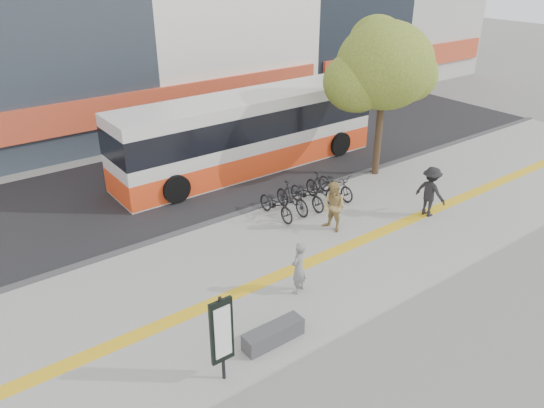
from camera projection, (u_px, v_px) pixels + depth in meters
ground at (321, 285)px, 15.05m from camera, size 120.00×120.00×0.00m
sidewalk at (289, 261)px, 16.11m from camera, size 40.00×7.00×0.08m
tactile_strip at (299, 267)px, 15.73m from camera, size 40.00×0.45×0.01m
street at (176, 182)px, 21.52m from camera, size 40.00×8.00×0.06m
curb at (228, 218)px, 18.62m from camera, size 40.00×0.25×0.14m
bench at (273, 334)px, 12.66m from camera, size 1.60×0.45×0.45m
signboard at (222, 333)px, 11.11m from camera, size 0.55×0.10×2.20m
street_tree at (382, 67)px, 20.37m from camera, size 4.40×3.80×6.31m
bus at (249, 134)px, 22.27m from camera, size 11.93×2.83×3.18m
bicycle_row at (307, 194)px, 19.18m from camera, size 3.53×1.90×1.11m
seated_woman at (299, 268)px, 14.28m from camera, size 0.67×0.56×1.55m
pedestrian_tan at (334, 207)px, 17.41m from camera, size 0.77×0.93×1.74m
pedestrian_dark at (430, 192)px, 18.41m from camera, size 0.75×1.22×1.83m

